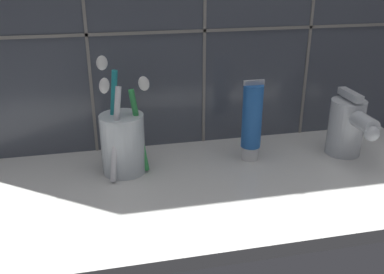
# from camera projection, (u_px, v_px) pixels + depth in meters

# --- Properties ---
(sink_counter) EXTENTS (0.79, 0.33, 0.02)m
(sink_counter) POSITION_uv_depth(u_px,v_px,m) (216.00, 188.00, 0.66)
(sink_counter) COLOR silver
(sink_counter) RESTS_ON ground
(toothbrush_cup) EXTENTS (0.08, 0.09, 0.19)m
(toothbrush_cup) POSITION_uv_depth(u_px,v_px,m) (123.00, 141.00, 0.67)
(toothbrush_cup) COLOR silver
(toothbrush_cup) RESTS_ON sink_counter
(toothpaste_tube) EXTENTS (0.03, 0.03, 0.14)m
(toothpaste_tube) POSITION_uv_depth(u_px,v_px,m) (252.00, 121.00, 0.71)
(toothpaste_tube) COLOR white
(toothpaste_tube) RESTS_ON sink_counter
(sink_faucet) EXTENTS (0.06, 0.12, 0.11)m
(sink_faucet) POSITION_uv_depth(u_px,v_px,m) (348.00, 126.00, 0.73)
(sink_faucet) COLOR silver
(sink_faucet) RESTS_ON sink_counter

